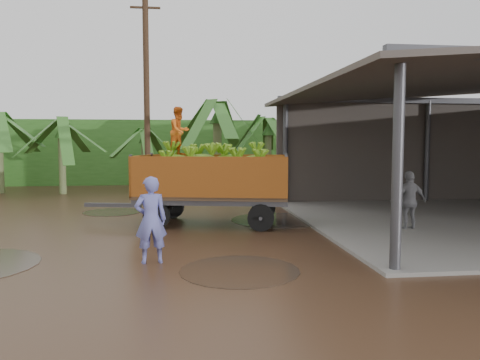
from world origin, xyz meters
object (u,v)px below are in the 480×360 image
at_px(man_grey, 409,201).
at_px(banana_trailer, 212,179).
at_px(man_blue, 151,220).
at_px(utility_pole, 147,96).

bearing_deg(man_grey, banana_trailer, -25.04).
bearing_deg(banana_trailer, man_grey, -6.16).
xyz_separation_m(banana_trailer, man_blue, (-1.48, -4.20, -0.45)).
xyz_separation_m(banana_trailer, man_grey, (5.17, -1.72, -0.50)).
relative_size(banana_trailer, man_blue, 3.54).
xyz_separation_m(man_grey, utility_pole, (-7.46, 7.80, 3.44)).
bearing_deg(man_grey, utility_pole, -52.95).
distance_m(man_blue, utility_pole, 10.86).
distance_m(man_blue, man_grey, 7.10).
height_order(man_blue, man_grey, man_blue).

